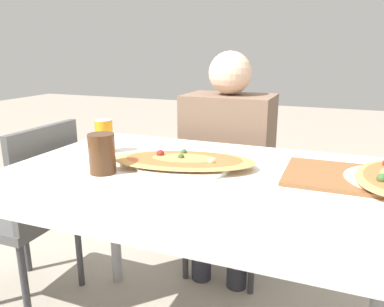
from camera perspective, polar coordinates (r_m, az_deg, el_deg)
dining_table at (r=1.21m, az=1.61°, el=-6.50°), size 1.29×0.83×0.76m
chair_far_seated at (r=1.97m, az=6.18°, el=-4.09°), size 0.40×0.40×0.84m
chair_side_left at (r=1.80m, az=-23.51°, el=-7.38°), size 0.40×0.40×0.84m
person_seated at (r=1.82m, az=5.41°, el=0.55°), size 0.41×0.30×1.13m
pizza_main at (r=1.24m, az=-1.26°, el=-1.27°), size 0.52×0.34×0.05m
soda_can at (r=1.46m, az=-13.23°, el=2.59°), size 0.07×0.07×0.12m
drink_glass at (r=1.21m, az=-13.56°, el=-0.01°), size 0.08×0.08×0.13m
serving_tray at (r=1.23m, az=25.06°, el=-3.56°), size 0.48×0.29×0.01m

